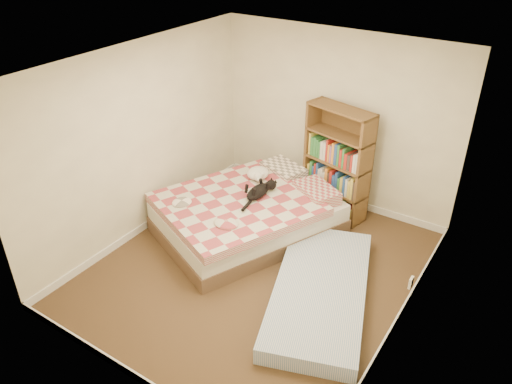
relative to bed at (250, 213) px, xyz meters
The scene contains 6 objects.
room 1.24m from the bed, 50.37° to the right, with size 3.51×4.01×2.51m.
bed is the anchor object (origin of this frame).
bookshelf 1.33m from the bed, 55.39° to the left, with size 1.02×0.54×1.58m.
floor_mattress 1.58m from the bed, 25.95° to the right, with size 0.99×2.19×0.20m, color #7494C1.
black_cat 0.36m from the bed, 37.00° to the left, with size 0.32×0.74×0.17m.
white_dog 0.59m from the bed, 109.62° to the left, with size 0.34×0.37×0.16m.
Camera 1 is at (2.61, -4.01, 3.87)m, focal length 35.00 mm.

